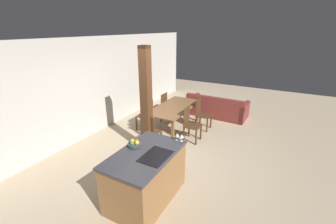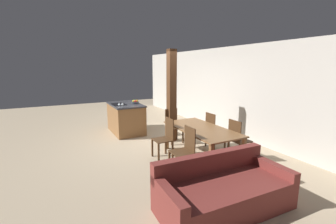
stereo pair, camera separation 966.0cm
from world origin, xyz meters
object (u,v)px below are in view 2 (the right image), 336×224
(dining_table, at_px, (201,132))
(dining_chair_head_end, at_px, (173,125))
(wine_glass_near, at_px, (119,104))
(dining_chair_far_left, at_px, (213,130))
(dining_chair_far_right, at_px, (238,139))
(kitchen_island, at_px, (126,118))
(wine_glass_middle, at_px, (122,104))
(couch, at_px, (223,192))
(dining_chair_near_left, at_px, (165,137))
(timber_post, at_px, (171,96))
(fruit_bowl, at_px, (135,102))
(dining_chair_near_right, at_px, (185,149))

(dining_table, height_order, dining_chair_head_end, dining_chair_head_end)
(wine_glass_near, distance_m, dining_chair_far_left, 2.73)
(dining_table, xyz_separation_m, dining_chair_far_right, (0.43, 0.70, -0.15))
(kitchen_island, distance_m, wine_glass_middle, 0.92)
(wine_glass_near, xyz_separation_m, dining_chair_far_left, (1.78, 1.98, -0.57))
(couch, bearing_deg, kitchen_island, 93.25)
(wine_glass_near, height_order, couch, wine_glass_near)
(dining_chair_near_left, distance_m, dining_chair_far_right, 1.66)
(kitchen_island, bearing_deg, couch, 1.23)
(wine_glass_near, bearing_deg, kitchen_island, 150.59)
(timber_post, bearing_deg, wine_glass_middle, -122.83)
(wine_glass_middle, bearing_deg, dining_chair_far_left, 46.68)
(wine_glass_middle, height_order, dining_chair_far_right, wine_glass_middle)
(dining_chair_near_left, xyz_separation_m, couch, (2.14, -0.10, -0.22))
(fruit_bowl, xyz_separation_m, timber_post, (1.32, 0.61, 0.30))
(dining_chair_head_end, bearing_deg, kitchen_island, 120.58)
(dining_table, distance_m, couch, 1.93)
(kitchen_island, bearing_deg, dining_chair_head_end, 30.58)
(dining_chair_far_left, relative_size, dining_chair_head_end, 1.00)
(wine_glass_middle, relative_size, dining_chair_head_end, 0.15)
(kitchen_island, relative_size, dining_chair_far_left, 1.59)
(dining_table, distance_m, dining_chair_head_end, 1.35)
(kitchen_island, distance_m, dining_chair_head_end, 1.78)
(dining_chair_far_right, bearing_deg, timber_post, 20.39)
(kitchen_island, xyz_separation_m, dining_chair_near_right, (3.31, 0.20, 0.02))
(dining_chair_near_right, xyz_separation_m, couch, (1.27, -0.10, -0.22))
(dining_table, bearing_deg, timber_post, 179.85)
(dining_chair_near_left, relative_size, dining_chair_near_right, 1.00)
(dining_chair_far_right, bearing_deg, fruit_bowl, 22.31)
(wine_glass_middle, bearing_deg, dining_chair_far_right, 35.48)
(couch, bearing_deg, timber_post, 77.58)
(dining_table, bearing_deg, kitchen_island, -162.50)
(kitchen_island, distance_m, dining_table, 3.02)
(wine_glass_middle, relative_size, dining_chair_near_right, 0.15)
(wine_glass_middle, bearing_deg, wine_glass_near, -90.00)
(wine_glass_middle, xyz_separation_m, dining_table, (2.22, 1.19, -0.41))
(dining_chair_near_left, bearing_deg, dining_chair_far_right, 58.33)
(dining_chair_head_end, bearing_deg, dining_chair_near_left, -127.81)
(wine_glass_middle, xyz_separation_m, dining_chair_far_right, (2.65, 1.89, -0.57))
(dining_chair_far_right, bearing_deg, wine_glass_near, 36.81)
(wine_glass_near, bearing_deg, fruit_bowl, 129.34)
(dining_chair_far_right, xyz_separation_m, timber_post, (-1.88, -0.70, 0.80))
(dining_chair_near_left, distance_m, dining_chair_head_end, 1.15)
(dining_table, bearing_deg, wine_glass_middle, -151.87)
(dining_chair_near_left, height_order, dining_chair_head_end, same)
(wine_glass_near, distance_m, wine_glass_middle, 0.09)
(wine_glass_near, bearing_deg, timber_post, 59.13)
(wine_glass_near, height_order, dining_chair_far_left, wine_glass_near)
(wine_glass_near, relative_size, dining_chair_far_left, 0.15)
(fruit_bowl, bearing_deg, dining_chair_far_left, 29.39)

